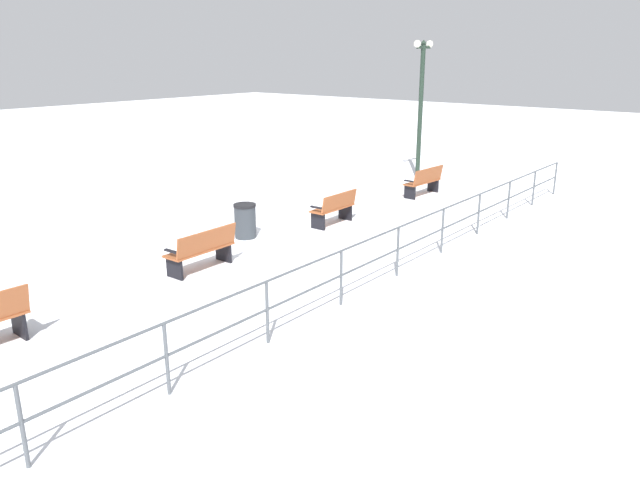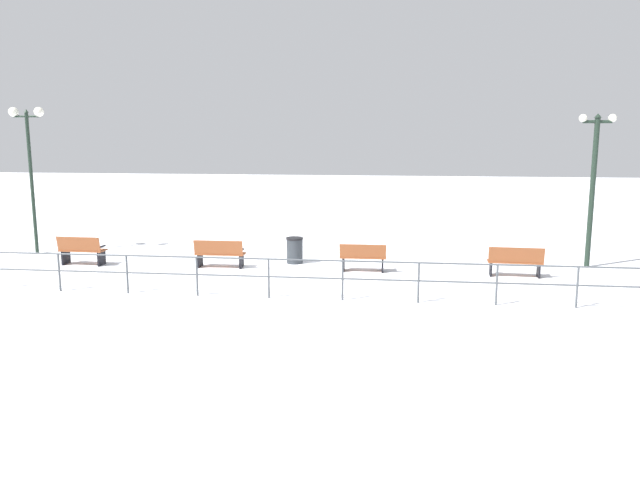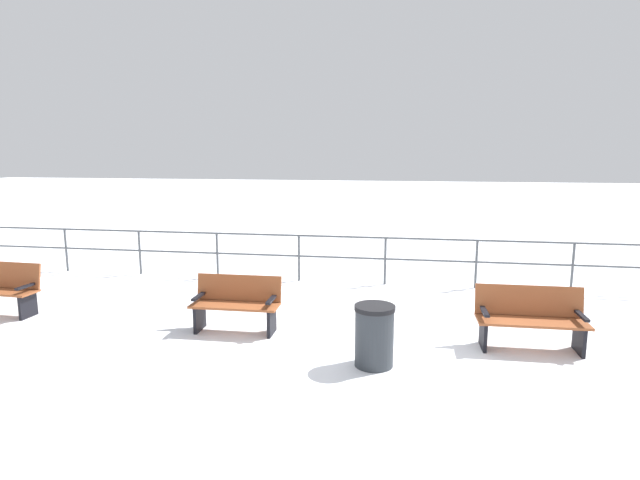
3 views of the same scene
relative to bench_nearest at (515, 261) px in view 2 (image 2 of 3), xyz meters
name	(u,v)px [view 2 (image 2 of 3)]	position (x,y,z in m)	size (l,w,h in m)	color
ground_plane	(291,269)	(0.19, 6.51, -0.46)	(80.00, 80.00, 0.00)	white
bench_nearest	(515,261)	(0.00, 0.00, 0.00)	(0.55, 1.54, 0.88)	brown
bench_second	(363,257)	(0.15, 4.34, -0.02)	(0.53, 1.36, 0.85)	brown
bench_third	(220,253)	(0.16, 8.68, -0.02)	(0.57, 1.50, 0.87)	brown
bench_fourth	(82,250)	(0.02, 13.02, 0.01)	(0.60, 1.41, 0.92)	brown
lamppost_near	(594,174)	(1.63, -2.44, 2.37)	(0.24, 1.06, 4.62)	#1E2D23
lamppost_middle	(29,146)	(1.63, 15.49, 3.16)	(0.32, 1.20, 4.88)	#1E2D23
waterfront_railing	(269,271)	(-3.06, 6.51, 0.22)	(0.05, 18.46, 1.01)	#4C5156
trash_bin	(295,250)	(1.12, 6.53, -0.05)	(0.53, 0.53, 0.82)	#2D3338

